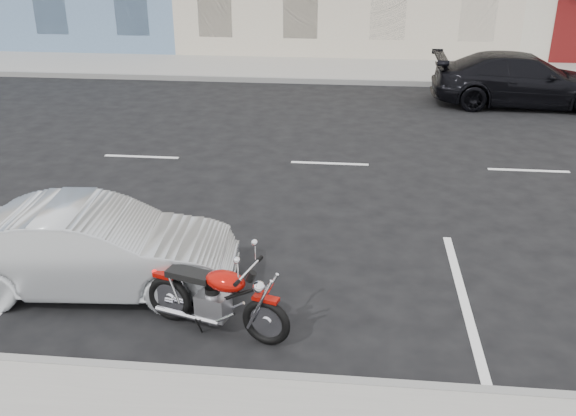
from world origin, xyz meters
name	(u,v)px	position (x,y,z in m)	size (l,w,h in m)	color
ground	(428,167)	(0.00, 0.00, 0.00)	(120.00, 120.00, 0.00)	black
sidewalk_far	(251,68)	(-5.00, 8.70, 0.07)	(80.00, 3.40, 0.15)	gray
curb_near	(34,364)	(-5.00, -7.00, 0.08)	(80.00, 0.12, 0.16)	gray
curb_far	(243,79)	(-5.00, 7.00, 0.08)	(80.00, 0.12, 0.16)	gray
motorcycle	(268,313)	(-2.46, -6.25, 0.44)	(1.88, 0.82, 0.97)	black
sedan_silver	(94,249)	(-4.92, -5.24, 0.62)	(1.30, 3.74, 1.23)	#B4B8BC
car_far	(522,80)	(2.91, 5.10, 0.69)	(1.93, 4.76, 1.38)	black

